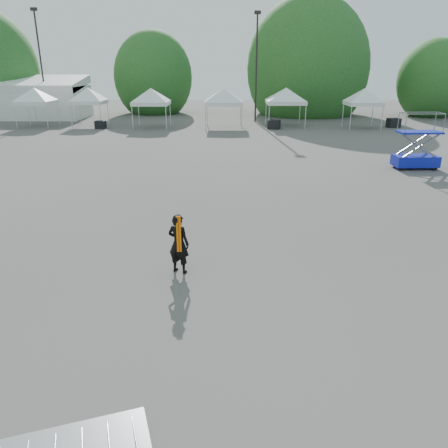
{
  "coord_description": "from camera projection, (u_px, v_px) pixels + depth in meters",
  "views": [
    {
      "loc": [
        0.26,
        -11.43,
        5.16
      ],
      "look_at": [
        0.19,
        -0.84,
        1.3
      ],
      "focal_mm": 35.0,
      "sensor_mm": 36.0,
      "label": 1
    }
  ],
  "objects": [
    {
      "name": "tent_f",
      "position": [
        286.0,
        91.0,
        38.22
      ],
      "size": [
        4.7,
        4.7,
        3.88
      ],
      "color": "silver",
      "rests_on": "ground"
    },
    {
      "name": "scissor_lift",
      "position": [
        418.0,
        141.0,
        22.7
      ],
      "size": [
        2.28,
        1.2,
        2.89
      ],
      "rotation": [
        0.0,
        0.0,
        0.04
      ],
      "color": "#0B1B99",
      "rests_on": "ground"
    },
    {
      "name": "tree_far_e",
      "position": [
        433.0,
        81.0,
        45.89
      ],
      "size": [
        3.84,
        3.84,
        5.84
      ],
      "color": "#382314",
      "rests_on": "ground"
    },
    {
      "name": "tent_e",
      "position": [
        224.0,
        91.0,
        37.35
      ],
      "size": [
        4.58,
        4.58,
        3.88
      ],
      "color": "silver",
      "rests_on": "ground"
    },
    {
      "name": "tent_c",
      "position": [
        88.0,
        91.0,
        38.51
      ],
      "size": [
        3.91,
        3.91,
        3.88
      ],
      "color": "silver",
      "rests_on": "ground"
    },
    {
      "name": "light_pole_west",
      "position": [
        40.0,
        59.0,
        42.59
      ],
      "size": [
        0.6,
        0.25,
        10.3
      ],
      "color": "black",
      "rests_on": "ground"
    },
    {
      "name": "tent_g",
      "position": [
        364.0,
        92.0,
        37.03
      ],
      "size": [
        4.01,
        4.01,
        3.88
      ],
      "color": "silver",
      "rests_on": "ground"
    },
    {
      "name": "tent_b",
      "position": [
        34.0,
        91.0,
        38.18
      ],
      "size": [
        4.12,
        4.12,
        3.88
      ],
      "color": "silver",
      "rests_on": "ground"
    },
    {
      "name": "man",
      "position": [
        179.0,
        244.0,
        11.32
      ],
      "size": [
        0.69,
        0.59,
        1.61
      ],
      "rotation": [
        0.0,
        0.0,
        2.73
      ],
      "color": "black",
      "rests_on": "ground"
    },
    {
      "name": "tree_mid_w",
      "position": [
        153.0,
        77.0,
        48.8
      ],
      "size": [
        4.16,
        4.16,
        6.33
      ],
      "color": "#382314",
      "rests_on": "ground"
    },
    {
      "name": "tree_mid_e",
      "position": [
        307.0,
        68.0,
        47.44
      ],
      "size": [
        5.12,
        5.12,
        7.79
      ],
      "color": "#382314",
      "rests_on": "ground"
    },
    {
      "name": "tent_d",
      "position": [
        151.0,
        91.0,
        37.36
      ],
      "size": [
        4.3,
        4.3,
        3.88
      ],
      "color": "silver",
      "rests_on": "ground"
    },
    {
      "name": "crate_west",
      "position": [
        100.0,
        125.0,
        37.7
      ],
      "size": [
        0.92,
        0.76,
        0.66
      ],
      "primitive_type": "cube",
      "rotation": [
        0.0,
        0.0,
        -0.12
      ],
      "color": "black",
      "rests_on": "ground"
    },
    {
      "name": "crate_mid",
      "position": [
        274.0,
        125.0,
        37.42
      ],
      "size": [
        1.18,
        1.06,
        0.76
      ],
      "primitive_type": "cube",
      "rotation": [
        0.0,
        0.0,
        -0.35
      ],
      "color": "black",
      "rests_on": "ground"
    },
    {
      "name": "light_pole_east",
      "position": [
        256.0,
        61.0,
        40.67
      ],
      "size": [
        0.6,
        0.25,
        9.8
      ],
      "color": "black",
      "rests_on": "ground"
    },
    {
      "name": "crate_east",
      "position": [
        394.0,
        123.0,
        38.38
      ],
      "size": [
        1.16,
        0.97,
        0.8
      ],
      "primitive_type": "cube",
      "rotation": [
        0.0,
        0.0,
        0.18
      ],
      "color": "black",
      "rests_on": "ground"
    },
    {
      "name": "ground",
      "position": [
        218.0,
        257.0,
        12.51
      ],
      "size": [
        120.0,
        120.0,
        0.0
      ],
      "primitive_type": "plane",
      "color": "#474442",
      "rests_on": "ground"
    },
    {
      "name": "marquee",
      "position": [
        11.0,
        98.0,
        44.86
      ],
      "size": [
        15.0,
        6.25,
        4.23
      ],
      "color": "white",
      "rests_on": "ground"
    }
  ]
}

